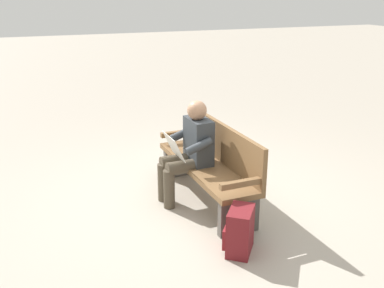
% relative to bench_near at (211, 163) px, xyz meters
% --- Properties ---
extents(ground_plane, '(40.00, 40.00, 0.00)m').
position_rel_bench_near_xyz_m(ground_plane, '(-0.00, 0.07, -0.46)').
color(ground_plane, '#A89E8E').
extents(bench_near, '(1.82, 0.54, 0.90)m').
position_rel_bench_near_xyz_m(bench_near, '(0.00, 0.00, 0.00)').
color(bench_near, brown).
rests_on(bench_near, ground).
extents(person_seated, '(0.58, 0.58, 1.18)m').
position_rel_bench_near_xyz_m(person_seated, '(0.09, 0.24, 0.17)').
color(person_seated, '#33383D').
rests_on(person_seated, ground).
extents(backpack, '(0.40, 0.38, 0.44)m').
position_rel_bench_near_xyz_m(backpack, '(-1.11, 0.19, -0.24)').
color(backpack, maroon).
rests_on(backpack, ground).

